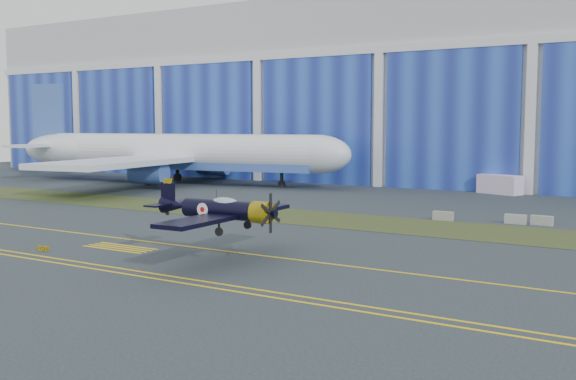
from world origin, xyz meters
The scene contains 15 objects.
ground centered at (0.00, 0.00, 0.00)m, with size 260.00×260.00×0.00m, color #2E373B.
grass_median centered at (0.00, 14.00, 0.02)m, with size 260.00×10.00×0.02m, color #475128.
hangar centered at (0.00, 71.79, 14.96)m, with size 220.00×45.70×30.00m.
taxiway_centreline centered at (0.00, -5.00, 0.01)m, with size 200.00×0.20×0.02m, color yellow.
edge_line_near centered at (0.00, -14.50, 0.01)m, with size 80.00×0.20×0.02m, color yellow.
edge_line_far centered at (0.00, -13.50, 0.01)m, with size 80.00×0.20×0.02m, color yellow.
hold_short_ladder centered at (-18.00, -8.10, 0.01)m, with size 6.00×2.40×0.02m, color yellow, non-canonical shape.
guard_board_left centered at (-22.00, -12.00, 0.17)m, with size 1.20×0.15×0.35m, color yellow.
warbird centered at (-8.61, -7.75, 3.55)m, with size 11.28×13.45×3.88m.
jetliner centered at (-51.24, 37.32, 11.25)m, with size 72.54×64.46×22.50m.
shipping_container centered at (-3.46, 47.93, 1.29)m, with size 5.95×2.38×2.58m, color silver.
cart centered at (-64.07, 43.31, 0.55)m, with size 1.82×1.09×1.09m, color silver.
barrier_a centered at (-1.68, 19.13, 0.45)m, with size 2.00×0.60×0.90m, color gray.
barrier_b centered at (4.92, 20.56, 0.45)m, with size 2.00×0.60×0.90m, color #959A93.
barrier_c centered at (7.23, 20.91, 0.45)m, with size 2.00×0.60×0.90m, color gray.
Camera 1 is at (19.61, -44.72, 9.42)m, focal length 42.00 mm.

